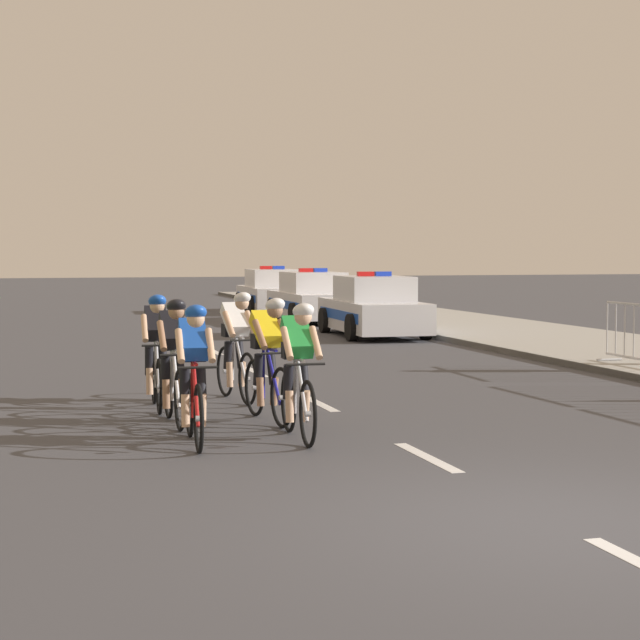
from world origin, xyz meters
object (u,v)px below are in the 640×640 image
Objects in this scene: police_car_nearest at (373,309)px; cyclist_second at (298,369)px; cyclist_fourth at (268,358)px; police_car_second at (312,299)px; cyclist_fifth at (156,350)px; police_car_third at (272,293)px; cyclist_lead at (194,372)px; cyclist_sixth at (236,345)px; cyclist_third at (174,360)px.

cyclist_second is at bearing -112.08° from police_car_nearest.
cyclist_fourth is 13.44m from police_car_nearest.
police_car_second is at bearing 89.99° from police_car_nearest.
cyclist_fifth is at bearing -112.24° from police_car_second.
police_car_second is (5.50, 19.13, -0.11)m from cyclist_second.
police_car_third is (6.70, 21.56, -0.11)m from cyclist_fifth.
police_car_third is (5.50, 24.29, -0.11)m from cyclist_second.
cyclist_lead is 1.15m from cyclist_second.
cyclist_fourth is 0.38× the size of police_car_third.
cyclist_fifth is 1.00× the size of cyclist_sixth.
cyclist_fifth is 1.27m from cyclist_sixth.
cyclist_lead is at bearing -116.15° from police_car_nearest.
police_car_third reaches higher than cyclist_lead.
cyclist_third is 23.83m from police_car_third.
police_car_third is at bearing 90.01° from police_car_second.
police_car_third is (6.67, 22.88, -0.11)m from cyclist_third.
police_car_second is (0.00, 5.57, 0.00)m from police_car_nearest.
cyclist_third is at bearing -110.62° from police_car_second.
cyclist_fourth and cyclist_sixth have the same top height.
cyclist_fourth is at bearing 49.26° from cyclist_lead.
cyclist_lead is 2.73m from cyclist_fifth.
police_car_nearest is (6.67, 12.15, -0.11)m from cyclist_third.
cyclist_lead is 20.25m from police_car_second.
cyclist_sixth is at bearing 90.05° from cyclist_fourth.
cyclist_sixth is (1.13, 1.81, 0.00)m from cyclist_third.
police_car_third reaches higher than cyclist_second.
cyclist_second is 3.22m from cyclist_sixth.
cyclist_lead is 3.40m from cyclist_sixth.
police_car_nearest is at bearing 58.23° from cyclist_fifth.
cyclist_fourth is 1.00× the size of cyclist_fifth.
cyclist_lead is at bearing -109.19° from police_car_second.
cyclist_second is 1.00× the size of cyclist_fourth.
cyclist_fifth is 22.58m from police_car_third.
cyclist_second is 14.63m from police_car_nearest.
cyclist_fourth is 1.85m from cyclist_fifth.
cyclist_fourth is at bearing -107.25° from police_car_second.
police_car_second is at bearing 70.81° from cyclist_lead.
cyclist_sixth is at bearing 90.60° from cyclist_second.
police_car_second reaches higher than cyclist_second.
cyclist_sixth is at bearing -118.15° from police_car_nearest.
cyclist_third is 13.86m from police_car_nearest.
police_car_nearest reaches higher than cyclist_second.
police_car_second is (5.53, 17.82, -0.11)m from cyclist_fourth.
cyclist_fifth is at bearing 91.04° from cyclist_lead.
police_car_nearest is at bearing 63.85° from cyclist_lead.
police_car_third is (5.53, 21.07, -0.11)m from cyclist_sixth.
cyclist_fourth is 18.66m from police_car_second.
cyclist_second is at bearing -89.40° from cyclist_sixth.
police_car_third is at bearing 73.76° from cyclist_third.
cyclist_fifth is at bearing -121.77° from police_car_nearest.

